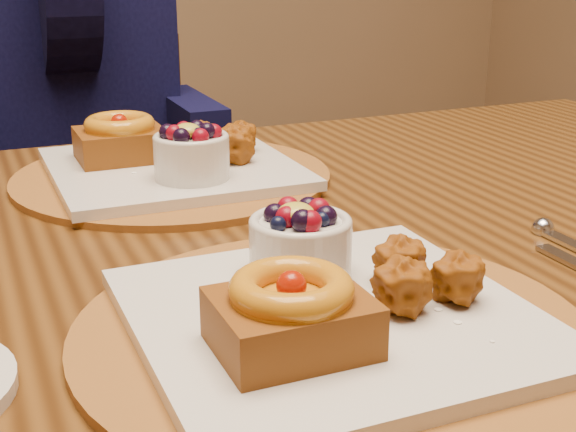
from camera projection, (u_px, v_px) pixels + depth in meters
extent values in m
cube|color=#351C09|center=(233.00, 257.00, 0.78)|extent=(1.60, 0.90, 0.04)
cylinder|color=#351C09|center=(537.00, 321.00, 1.49)|extent=(0.06, 0.06, 0.71)
cylinder|color=brown|center=(332.00, 330.00, 0.58)|extent=(0.38, 0.38, 0.01)
cube|color=silver|center=(332.00, 318.00, 0.58)|extent=(0.28, 0.28, 0.01)
cube|color=#4B2307|center=(291.00, 323.00, 0.52)|extent=(0.10, 0.08, 0.04)
torus|color=#AF600A|center=(291.00, 289.00, 0.51)|extent=(0.08, 0.08, 0.02)
sphere|color=#8D1302|center=(291.00, 286.00, 0.51)|extent=(0.02, 0.02, 0.02)
sphere|color=#984F0B|center=(399.00, 262.00, 0.62)|extent=(0.04, 0.04, 0.04)
sphere|color=#984F0B|center=(401.00, 289.00, 0.57)|extent=(0.04, 0.04, 0.04)
sphere|color=#984F0B|center=(457.00, 278.00, 0.59)|extent=(0.04, 0.04, 0.04)
cylinder|color=silver|center=(300.00, 249.00, 0.63)|extent=(0.08, 0.08, 0.05)
torus|color=silver|center=(301.00, 222.00, 0.63)|extent=(0.08, 0.08, 0.01)
ellipsoid|color=gold|center=(296.00, 213.00, 0.62)|extent=(0.03, 0.03, 0.02)
cylinder|color=brown|center=(173.00, 176.00, 0.97)|extent=(0.38, 0.38, 0.01)
cube|color=silver|center=(172.00, 168.00, 0.96)|extent=(0.28, 0.28, 0.01)
cube|color=#4B2307|center=(121.00, 144.00, 0.97)|extent=(0.10, 0.08, 0.04)
torus|color=#AF600A|center=(119.00, 124.00, 0.97)|extent=(0.08, 0.08, 0.02)
sphere|color=#8D1302|center=(119.00, 122.00, 0.97)|extent=(0.02, 0.02, 0.02)
sphere|color=#984F0B|center=(234.00, 147.00, 0.96)|extent=(0.04, 0.04, 0.04)
sphere|color=#984F0B|center=(203.00, 141.00, 0.99)|extent=(0.04, 0.04, 0.04)
sphere|color=#984F0B|center=(240.00, 137.00, 1.01)|extent=(0.04, 0.04, 0.04)
cylinder|color=silver|center=(192.00, 158.00, 0.90)|extent=(0.08, 0.08, 0.05)
torus|color=silver|center=(191.00, 137.00, 0.89)|extent=(0.08, 0.08, 0.01)
ellipsoid|color=gold|center=(187.00, 131.00, 0.88)|extent=(0.03, 0.03, 0.02)
cube|color=black|center=(132.00, 259.00, 1.63)|extent=(0.47, 0.47, 0.04)
cylinder|color=black|center=(86.00, 417.00, 1.48)|extent=(0.03, 0.03, 0.39)
cylinder|color=black|center=(251.00, 366.00, 1.65)|extent=(0.03, 0.03, 0.39)
cylinder|color=black|center=(33.00, 341.00, 1.76)|extent=(0.03, 0.03, 0.39)
cylinder|color=black|center=(179.00, 305.00, 1.93)|extent=(0.03, 0.03, 0.39)
cube|color=black|center=(93.00, 140.00, 1.71)|extent=(0.40, 0.09, 0.42)
cube|color=black|center=(67.00, 104.00, 1.52)|extent=(0.39, 0.20, 0.55)
cube|color=black|center=(189.00, 117.00, 1.49)|extent=(0.07, 0.28, 0.07)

